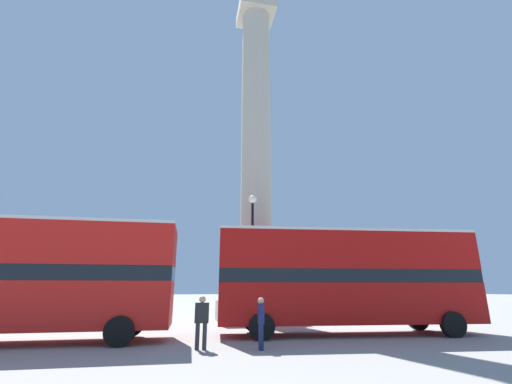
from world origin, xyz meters
TOP-DOWN VIEW (x-y plane):
  - ground_plane at (0.00, 0.00)m, footprint 200.00×200.00m
  - monument_column at (0.00, 0.00)m, footprint 4.41×4.41m
  - bus_a at (2.80, -6.26)m, footprint 11.34×3.62m
  - bus_b at (-10.01, -6.35)m, footprint 10.80×3.00m
  - equestrian_statue at (-8.97, 2.15)m, footprint 4.47×3.87m
  - street_lamp at (-0.74, -2.75)m, footprint 0.45×0.45m
  - pedestrian_near_lamp at (-3.56, -8.74)m, footprint 0.47×0.27m
  - pedestrian_by_plinth at (-1.65, -9.13)m, footprint 0.21×0.43m

SIDE VIEW (x-z plane):
  - ground_plane at x=0.00m, z-range 0.00..0.00m
  - pedestrian_by_plinth at x=-1.65m, z-range 0.08..1.69m
  - pedestrian_near_lamp at x=-3.56m, z-range 0.09..1.76m
  - equestrian_statue at x=-8.97m, z-range -1.34..4.51m
  - bus_b at x=-10.01m, z-range 0.23..4.62m
  - bus_a at x=2.80m, z-range 0.23..4.62m
  - street_lamp at x=-0.74m, z-range 0.57..7.47m
  - monument_column at x=0.00m, z-range -2.38..21.03m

